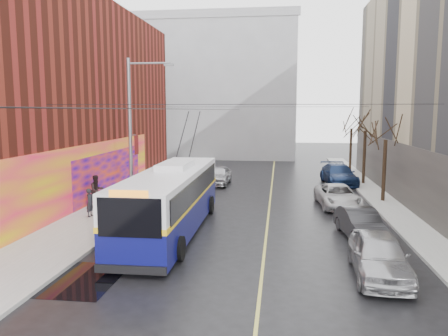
{
  "coord_description": "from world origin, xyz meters",
  "views": [
    {
      "loc": [
        2.07,
        -13.77,
        6.15
      ],
      "look_at": [
        -1.03,
        10.57,
        2.88
      ],
      "focal_mm": 35.0,
      "sensor_mm": 36.0,
      "label": 1
    }
  ],
  "objects_px": {
    "pedestrian_b": "(97,190)",
    "pedestrian_c": "(133,193)",
    "trolleybus": "(171,199)",
    "streetlight_pole": "(133,133)",
    "pedestrian_a": "(90,202)",
    "parked_car_a": "(379,255)",
    "parked_car_c": "(338,196)",
    "tree_near": "(386,128)",
    "parked_car_b": "(360,223)",
    "following_car": "(218,175)",
    "parked_car_d": "(339,174)",
    "tree_far": "(352,120)",
    "tree_mid": "(366,121)"
  },
  "relations": [
    {
      "from": "pedestrian_b",
      "to": "pedestrian_c",
      "type": "xyz_separation_m",
      "value": [
        2.22,
        0.4,
        -0.19
      ]
    },
    {
      "from": "pedestrian_b",
      "to": "trolleybus",
      "type": "bearing_deg",
      "value": -90.6
    },
    {
      "from": "streetlight_pole",
      "to": "pedestrian_a",
      "type": "distance_m",
      "value": 4.62
    },
    {
      "from": "trolleybus",
      "to": "pedestrian_b",
      "type": "distance_m",
      "value": 7.87
    },
    {
      "from": "parked_car_a",
      "to": "pedestrian_a",
      "type": "distance_m",
      "value": 15.89
    },
    {
      "from": "parked_car_c",
      "to": "pedestrian_a",
      "type": "height_order",
      "value": "pedestrian_a"
    },
    {
      "from": "tree_near",
      "to": "parked_car_b",
      "type": "distance_m",
      "value": 10.02
    },
    {
      "from": "following_car",
      "to": "parked_car_d",
      "type": "bearing_deg",
      "value": 9.61
    },
    {
      "from": "pedestrian_c",
      "to": "parked_car_b",
      "type": "bearing_deg",
      "value": -138.46
    },
    {
      "from": "streetlight_pole",
      "to": "parked_car_a",
      "type": "relative_size",
      "value": 1.88
    },
    {
      "from": "parked_car_b",
      "to": "parked_car_a",
      "type": "bearing_deg",
      "value": -100.96
    },
    {
      "from": "pedestrian_b",
      "to": "tree_far",
      "type": "bearing_deg",
      "value": -7.53
    },
    {
      "from": "parked_car_c",
      "to": "pedestrian_b",
      "type": "distance_m",
      "value": 15.35
    },
    {
      "from": "parked_car_a",
      "to": "parked_car_d",
      "type": "relative_size",
      "value": 0.83
    },
    {
      "from": "tree_mid",
      "to": "streetlight_pole",
      "type": "bearing_deg",
      "value": -139.35
    },
    {
      "from": "trolleybus",
      "to": "following_car",
      "type": "relative_size",
      "value": 2.84
    },
    {
      "from": "tree_far",
      "to": "trolleybus",
      "type": "xyz_separation_m",
      "value": [
        -12.3,
        -22.72,
        -3.45
      ]
    },
    {
      "from": "trolleybus",
      "to": "following_car",
      "type": "bearing_deg",
      "value": 88.09
    },
    {
      "from": "tree_mid",
      "to": "pedestrian_a",
      "type": "bearing_deg",
      "value": -141.94
    },
    {
      "from": "streetlight_pole",
      "to": "tree_mid",
      "type": "relative_size",
      "value": 1.35
    },
    {
      "from": "parked_car_b",
      "to": "trolleybus",
      "type": "bearing_deg",
      "value": 172.5
    },
    {
      "from": "streetlight_pole",
      "to": "parked_car_c",
      "type": "distance_m",
      "value": 13.34
    },
    {
      "from": "tree_mid",
      "to": "tree_far",
      "type": "xyz_separation_m",
      "value": [
        0.0,
        7.0,
        -0.11
      ]
    },
    {
      "from": "trolleybus",
      "to": "tree_far",
      "type": "bearing_deg",
      "value": 61.18
    },
    {
      "from": "parked_car_c",
      "to": "pedestrian_c",
      "type": "height_order",
      "value": "pedestrian_c"
    },
    {
      "from": "parked_car_a",
      "to": "pedestrian_b",
      "type": "relative_size",
      "value": 2.52
    },
    {
      "from": "streetlight_pole",
      "to": "pedestrian_c",
      "type": "relative_size",
      "value": 5.92
    },
    {
      "from": "tree_mid",
      "to": "following_car",
      "type": "relative_size",
      "value": 1.47
    },
    {
      "from": "parked_car_a",
      "to": "following_car",
      "type": "distance_m",
      "value": 21.18
    },
    {
      "from": "parked_car_a",
      "to": "parked_car_b",
      "type": "xyz_separation_m",
      "value": [
        0.22,
        5.05,
        -0.11
      ]
    },
    {
      "from": "parked_car_d",
      "to": "pedestrian_c",
      "type": "bearing_deg",
      "value": -149.29
    },
    {
      "from": "parked_car_a",
      "to": "pedestrian_a",
      "type": "relative_size",
      "value": 2.98
    },
    {
      "from": "parked_car_d",
      "to": "parked_car_a",
      "type": "bearing_deg",
      "value": -98.83
    },
    {
      "from": "pedestrian_b",
      "to": "tree_near",
      "type": "bearing_deg",
      "value": -39.96
    },
    {
      "from": "parked_car_b",
      "to": "streetlight_pole",
      "type": "bearing_deg",
      "value": 159.64
    },
    {
      "from": "parked_car_b",
      "to": "parked_car_d",
      "type": "bearing_deg",
      "value": 77.93
    },
    {
      "from": "parked_car_a",
      "to": "tree_mid",
      "type": "bearing_deg",
      "value": 83.59
    },
    {
      "from": "parked_car_c",
      "to": "following_car",
      "type": "xyz_separation_m",
      "value": [
        -8.74,
        7.48,
        0.06
      ]
    },
    {
      "from": "parked_car_d",
      "to": "pedestrian_b",
      "type": "height_order",
      "value": "pedestrian_b"
    },
    {
      "from": "tree_near",
      "to": "tree_mid",
      "type": "bearing_deg",
      "value": 90.0
    },
    {
      "from": "pedestrian_a",
      "to": "parked_car_c",
      "type": "bearing_deg",
      "value": -68.32
    },
    {
      "from": "streetlight_pole",
      "to": "tree_far",
      "type": "bearing_deg",
      "value": 52.88
    },
    {
      "from": "streetlight_pole",
      "to": "parked_car_a",
      "type": "distance_m",
      "value": 14.72
    },
    {
      "from": "parked_car_a",
      "to": "pedestrian_c",
      "type": "height_order",
      "value": "pedestrian_c"
    },
    {
      "from": "tree_far",
      "to": "parked_car_c",
      "type": "relative_size",
      "value": 1.28
    },
    {
      "from": "trolleybus",
      "to": "parked_car_b",
      "type": "height_order",
      "value": "trolleybus"
    },
    {
      "from": "tree_far",
      "to": "pedestrian_a",
      "type": "height_order",
      "value": "tree_far"
    },
    {
      "from": "streetlight_pole",
      "to": "tree_near",
      "type": "bearing_deg",
      "value": 21.62
    },
    {
      "from": "trolleybus",
      "to": "parked_car_d",
      "type": "xyz_separation_m",
      "value": [
        10.3,
        15.72,
        -0.86
      ]
    },
    {
      "from": "tree_mid",
      "to": "parked_car_a",
      "type": "distance_m",
      "value": 21.33
    }
  ]
}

